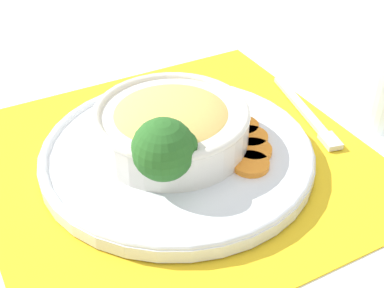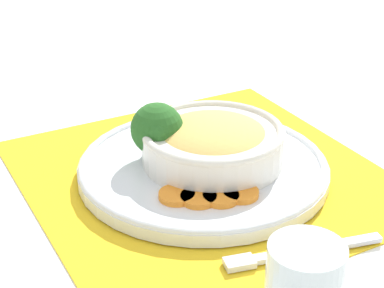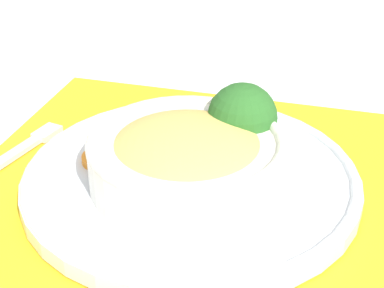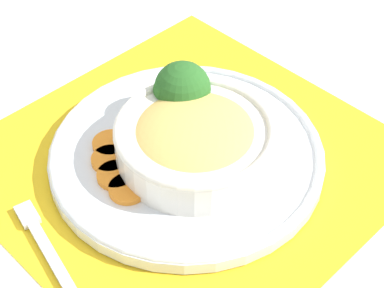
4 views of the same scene
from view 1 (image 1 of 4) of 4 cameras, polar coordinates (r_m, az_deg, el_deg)
ground_plane at (r=0.65m, az=-1.58°, el=-1.97°), size 4.00×4.00×0.00m
placemat at (r=0.65m, az=-1.58°, el=-1.83°), size 0.46×0.45×0.00m
plate at (r=0.65m, az=-1.60°, el=-0.90°), size 0.33×0.33×0.02m
bowl at (r=0.64m, az=-2.06°, el=2.24°), size 0.19×0.19×0.06m
broccoli_floret at (r=0.57m, az=-3.00°, el=-0.63°), size 0.07×0.07×0.08m
carrot_slice_near at (r=0.62m, az=6.25°, el=-2.14°), size 0.04×0.04×0.01m
carrot_slice_middle at (r=0.64m, az=6.58°, el=-0.69°), size 0.04×0.04×0.01m
carrot_slice_far at (r=0.66m, az=6.21°, el=0.70°), size 0.04×0.04×0.01m
carrot_slice_extra at (r=0.68m, az=5.24°, el=1.92°), size 0.04×0.04×0.01m
fork at (r=0.74m, az=12.53°, el=2.76°), size 0.05×0.18×0.01m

